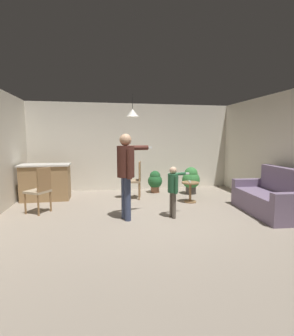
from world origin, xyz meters
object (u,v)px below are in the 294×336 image
at_px(side_table_by_couch, 190,190).
at_px(kitchen_counter, 46,182).
at_px(dining_chair_near_wall, 135,178).
at_px(potted_plant_corner, 191,179).
at_px(person_child, 173,186).
at_px(potted_plant_by_wall, 155,181).
at_px(dining_chair_by_counter, 40,188).
at_px(couch_floral, 271,198).
at_px(person_adult, 126,167).
at_px(spare_remote_on_table, 190,182).

bearing_deg(side_table_by_couch, kitchen_counter, 165.66).
xyz_separation_m(dining_chair_near_wall, potted_plant_corner, (1.68, 0.28, -0.11)).
bearing_deg(potted_plant_corner, dining_chair_near_wall, -170.46).
relative_size(person_child, potted_plant_by_wall, 1.60).
distance_m(side_table_by_couch, dining_chair_by_counter, 3.55).
xyz_separation_m(couch_floral, person_child, (-2.15, 0.10, 0.32)).
bearing_deg(person_child, couch_floral, 74.79).
xyz_separation_m(person_adult, dining_chair_by_counter, (-1.79, 0.77, -0.51)).
bearing_deg(potted_plant_by_wall, couch_floral, -52.06).
relative_size(person_adult, dining_chair_near_wall, 1.71).
bearing_deg(spare_remote_on_table, dining_chair_near_wall, 151.65).
relative_size(dining_chair_by_counter, dining_chair_near_wall, 1.00).
xyz_separation_m(person_adult, potted_plant_by_wall, (1.10, 2.40, -0.70)).
relative_size(couch_floral, kitchen_counter, 1.48).
relative_size(person_adult, dining_chair_by_counter, 1.71).
height_order(dining_chair_by_counter, dining_chair_near_wall, same).
height_order(kitchen_counter, dining_chair_by_counter, dining_chair_by_counter).
relative_size(potted_plant_by_wall, spare_remote_on_table, 5.07).
distance_m(dining_chair_by_counter, potted_plant_corner, 4.09).
xyz_separation_m(person_child, potted_plant_corner, (1.15, 2.10, -0.22)).
xyz_separation_m(couch_floral, potted_plant_corner, (-1.00, 2.20, 0.10)).
xyz_separation_m(side_table_by_couch, person_adult, (-1.73, -1.09, 0.73)).
bearing_deg(dining_chair_by_counter, person_adult, -81.61).
relative_size(person_child, spare_remote_on_table, 8.12).
bearing_deg(person_child, dining_chair_near_wall, -176.41).
xyz_separation_m(couch_floral, potted_plant_by_wall, (-2.00, 2.56, 0.03)).
bearing_deg(spare_remote_on_table, couch_floral, -41.25).
bearing_deg(potted_plant_by_wall, dining_chair_by_counter, -150.54).
bearing_deg(person_adult, dining_chair_by_counter, -128.65).
xyz_separation_m(kitchen_counter, dining_chair_near_wall, (2.35, -0.27, 0.07)).
bearing_deg(person_child, spare_remote_on_table, 133.58).
xyz_separation_m(person_child, dining_chair_by_counter, (-2.74, 0.83, -0.11)).
xyz_separation_m(potted_plant_corner, potted_plant_by_wall, (-1.00, 0.37, -0.07)).
relative_size(kitchen_counter, person_adult, 0.74).
distance_m(couch_floral, kitchen_counter, 5.49).
xyz_separation_m(kitchen_counter, potted_plant_by_wall, (3.03, 0.37, -0.11)).
height_order(kitchen_counter, person_adult, person_adult).
height_order(kitchen_counter, person_child, person_child).
xyz_separation_m(person_adult, potted_plant_corner, (2.09, 2.03, -0.63)).
height_order(side_table_by_couch, person_child, person_child).
height_order(dining_chair_by_counter, potted_plant_by_wall, dining_chair_by_counter).
xyz_separation_m(kitchen_counter, side_table_by_couch, (3.66, -0.94, -0.15)).
bearing_deg(spare_remote_on_table, potted_plant_corner, 67.96).
distance_m(couch_floral, person_adult, 3.19).
relative_size(side_table_by_couch, person_adult, 0.30).
height_order(couch_floral, spare_remote_on_table, couch_floral).
bearing_deg(potted_plant_corner, person_child, -118.71).
distance_m(kitchen_counter, spare_remote_on_table, 3.76).
height_order(side_table_by_couch, spare_remote_on_table, spare_remote_on_table).
height_order(couch_floral, dining_chair_near_wall, same).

